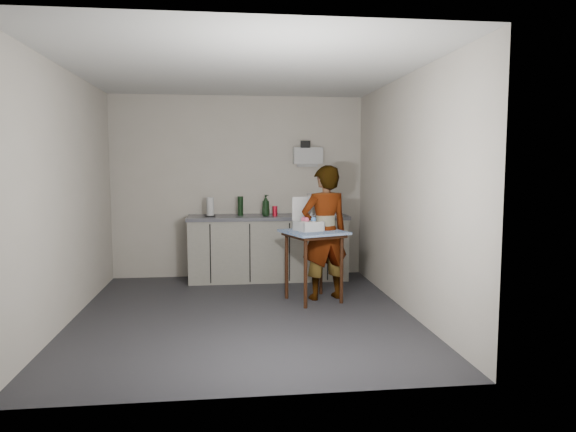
{
  "coord_description": "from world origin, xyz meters",
  "views": [
    {
      "loc": [
        -0.16,
        -5.45,
        1.62
      ],
      "look_at": [
        0.54,
        0.45,
        1.02
      ],
      "focal_mm": 32.0,
      "sensor_mm": 36.0,
      "label": 1
    }
  ],
  "objects": [
    {
      "name": "kitchen_counter",
      "position": [
        0.4,
        1.7,
        0.43
      ],
      "size": [
        2.24,
        0.62,
        0.91
      ],
      "color": "black",
      "rests_on": "ground"
    },
    {
      "name": "soda_can",
      "position": [
        0.49,
        1.66,
        0.98
      ],
      "size": [
        0.07,
        0.07,
        0.13
      ],
      "primitive_type": "cylinder",
      "color": "red",
      "rests_on": "kitchen_counter"
    },
    {
      "name": "dark_bottle",
      "position": [
        0.02,
        1.74,
        1.04
      ],
      "size": [
        0.08,
        0.08,
        0.27
      ],
      "primitive_type": "cylinder",
      "color": "black",
      "rests_on": "kitchen_counter"
    },
    {
      "name": "paper_towel",
      "position": [
        -0.4,
        1.66,
        1.03
      ],
      "size": [
        0.15,
        0.15,
        0.26
      ],
      "color": "black",
      "rests_on": "kitchen_counter"
    },
    {
      "name": "wall_shelf",
      "position": [
        1.0,
        1.92,
        1.75
      ],
      "size": [
        0.42,
        0.18,
        0.37
      ],
      "color": "silver",
      "rests_on": "ground"
    },
    {
      "name": "bakery_box",
      "position": [
        0.78,
        0.52,
        0.93
      ],
      "size": [
        0.37,
        0.37,
        0.39
      ],
      "rotation": [
        0.0,
        0.0,
        0.38
      ],
      "color": "silver",
      "rests_on": "side_table"
    },
    {
      "name": "ground",
      "position": [
        0.0,
        0.0,
        0.0
      ],
      "size": [
        4.0,
        4.0,
        0.0
      ],
      "primitive_type": "plane",
      "color": "#29292E",
      "rests_on": "ground"
    },
    {
      "name": "soap_bottle",
      "position": [
        0.37,
        1.65,
        1.06
      ],
      "size": [
        0.16,
        0.16,
        0.29
      ],
      "primitive_type": "imported",
      "rotation": [
        0.0,
        0.0,
        0.68
      ],
      "color": "black",
      "rests_on": "kitchen_counter"
    },
    {
      "name": "dish_rack",
      "position": [
        1.17,
        1.74,
        0.98
      ],
      "size": [
        0.43,
        0.32,
        0.3
      ],
      "color": "silver",
      "rests_on": "kitchen_counter"
    },
    {
      "name": "wall_back",
      "position": [
        0.0,
        1.99,
        1.3
      ],
      "size": [
        3.6,
        0.02,
        2.6
      ],
      "primitive_type": "cube",
      "color": "beige",
      "rests_on": "ground"
    },
    {
      "name": "ceiling",
      "position": [
        0.0,
        0.0,
        2.6
      ],
      "size": [
        3.6,
        4.0,
        0.01
      ],
      "primitive_type": "cube",
      "color": "white",
      "rests_on": "wall_back"
    },
    {
      "name": "wall_left",
      "position": [
        -1.79,
        0.0,
        1.3
      ],
      "size": [
        0.02,
        4.0,
        2.6
      ],
      "primitive_type": "cube",
      "color": "beige",
      "rests_on": "ground"
    },
    {
      "name": "standing_man",
      "position": [
        0.99,
        0.56,
        0.81
      ],
      "size": [
        0.66,
        0.51,
        1.61
      ],
      "primitive_type": "imported",
      "rotation": [
        0.0,
        0.0,
        3.38
      ],
      "color": "#B2A593",
      "rests_on": "ground"
    },
    {
      "name": "wall_right",
      "position": [
        1.79,
        0.0,
        1.3
      ],
      "size": [
        0.02,
        4.0,
        2.6
      ],
      "primitive_type": "cube",
      "color": "beige",
      "rests_on": "ground"
    },
    {
      "name": "side_table",
      "position": [
        0.85,
        0.47,
        0.73
      ],
      "size": [
        0.83,
        0.83,
        0.84
      ],
      "rotation": [
        0.0,
        0.0,
        0.35
      ],
      "color": "#36190C",
      "rests_on": "ground"
    }
  ]
}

